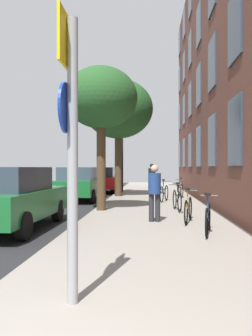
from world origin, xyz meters
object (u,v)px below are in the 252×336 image
(bicycle_3, at_px, (164,193))
(car_1, at_px, (79,184))
(car_2, at_px, (102,180))
(car_3, at_px, (107,177))
(tree_far, at_px, (118,110))
(sign_post, at_px, (70,133))
(car_0, at_px, (10,197))
(bicycle_0, at_px, (208,218))
(bicycle_4, at_px, (181,189))
(pedestrian_0, at_px, (155,189))
(tree_near, at_px, (101,99))
(pedestrian_1, at_px, (152,177))
(bicycle_2, at_px, (177,200))
(traffic_light, at_px, (121,154))
(bicycle_1, at_px, (188,209))

(bicycle_3, bearing_deg, car_1, 163.52)
(car_2, bearing_deg, car_1, -93.50)
(bicycle_3, xyz_separation_m, car_3, (-4.06, 12.51, 0.34))
(car_2, bearing_deg, tree_far, -70.27)
(sign_post, bearing_deg, car_0, 118.75)
(bicycle_0, bearing_deg, bicycle_4, 88.39)
(tree_far, height_order, pedestrian_0, tree_far)
(pedestrian_0, distance_m, car_0, 3.86)
(tree_near, height_order, bicycle_4, tree_near)
(sign_post, relative_size, pedestrian_0, 2.04)
(bicycle_3, relative_size, car_0, 0.38)
(pedestrian_0, relative_size, car_1, 0.37)
(tree_near, relative_size, pedestrian_1, 2.95)
(tree_far, bearing_deg, car_2, 109.73)
(bicycle_2, distance_m, pedestrian_1, 7.47)
(traffic_light, distance_m, pedestrian_0, 12.04)
(sign_post, bearing_deg, bicycle_3, 82.45)
(pedestrian_0, bearing_deg, car_3, 101.00)
(car_3, bearing_deg, bicycle_0, -76.67)
(pedestrian_1, distance_m, car_2, 4.13)
(bicycle_4, bearing_deg, bicycle_3, -110.87)
(bicycle_4, bearing_deg, sign_post, -100.00)
(bicycle_4, bearing_deg, bicycle_0, -91.61)
(pedestrian_1, relative_size, car_2, 0.40)
(tree_far, bearing_deg, pedestrian_0, -78.22)
(car_2, bearing_deg, tree_near, -82.27)
(bicycle_2, bearing_deg, car_2, 111.83)
(sign_post, xyz_separation_m, car_3, (-2.53, 24.08, -1.16))
(pedestrian_1, bearing_deg, car_0, -109.34)
(bicycle_2, distance_m, bicycle_3, 3.29)
(bicycle_4, height_order, car_2, car_2)
(sign_post, xyz_separation_m, car_1, (-2.51, 12.77, -1.16))
(bicycle_2, distance_m, car_3, 16.39)
(pedestrian_0, height_order, car_1, pedestrian_0)
(bicycle_4, distance_m, pedestrian_0, 8.36)
(pedestrian_0, height_order, car_3, pedestrian_0)
(sign_post, bearing_deg, traffic_light, 92.92)
(traffic_light, bearing_deg, car_2, 152.62)
(bicycle_3, bearing_deg, car_2, 118.85)
(traffic_light, distance_m, car_0, 12.88)
(bicycle_1, bearing_deg, bicycle_3, 94.05)
(car_0, bearing_deg, tree_far, 78.02)
(bicycle_0, bearing_deg, sign_post, -117.95)
(traffic_light, distance_m, pedestrian_1, 3.04)
(traffic_light, bearing_deg, bicycle_4, -46.73)
(bicycle_3, relative_size, car_2, 0.39)
(traffic_light, relative_size, car_2, 0.79)
(bicycle_3, distance_m, car_0, 7.85)
(tree_near, height_order, pedestrian_1, tree_near)
(sign_post, xyz_separation_m, pedestrian_1, (1.02, 15.69, -0.90))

